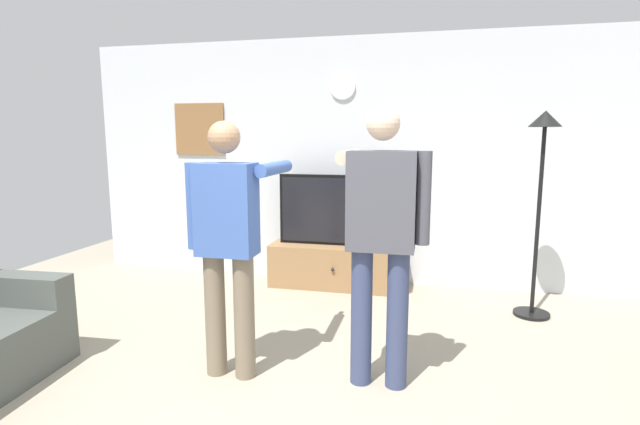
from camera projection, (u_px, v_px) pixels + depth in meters
back_wall at (361, 162)px, 5.33m from camera, size 6.40×0.10×2.70m
tv_stand at (337, 266)px, 5.22m from camera, size 1.46×0.43×0.46m
television at (338, 210)px, 5.17m from camera, size 1.29×0.07×0.76m
wall_clock at (343, 87)px, 5.19m from camera, size 0.28×0.03×0.28m
framed_picture at (200, 129)px, 5.65m from camera, size 0.62×0.04×0.60m
floor_lamp at (542, 172)px, 4.21m from camera, size 0.32×0.32×1.85m
person_standing_nearer_lamp at (228, 236)px, 3.19m from camera, size 0.57×0.78×1.73m
person_standing_nearer_couch at (381, 231)px, 3.05m from camera, size 0.61×0.78×1.82m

